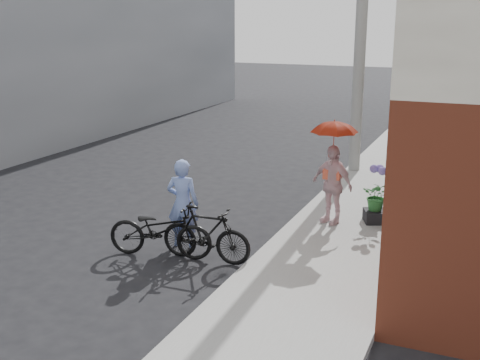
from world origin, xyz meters
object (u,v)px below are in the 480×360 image
Objects in this scene: bike_left at (160,230)px; planter at (376,216)px; bike_right at (206,234)px; officer at (183,203)px; kimono_woman at (332,184)px; utility_pole at (361,33)px.

bike_left reaches higher than planter.
bike_left is at bearing 97.12° from bike_right.
officer is 1.05× the size of kimono_woman.
kimono_woman reaches higher than planter.
officer is at bearing -104.80° from utility_pole.
bike_right is 2.80m from kimono_woman.
utility_pole is at bearing -10.11° from bike_right.
utility_pole reaches higher than planter.
utility_pole is 6.87m from officer.
bike_right is 3.59× the size of planter.
kimono_woman reaches higher than bike_right.
planter is (2.91, 2.27, -0.55)m from officer.
bike_left is 4.10× the size of planter.
kimono_woman is (2.12, 1.91, 0.08)m from officer.
utility_pole is at bearing 119.33° from kimono_woman.
bike_right is 1.04× the size of kimono_woman.
bike_left is at bearing -104.57° from utility_pole.
kimono_woman is at bearing -145.80° from officer.
utility_pole reaches higher than bike_right.
bike_left is 0.80m from bike_right.
bike_left is at bearing 70.11° from officer.
kimono_woman is at bearing -53.24° from bike_left.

